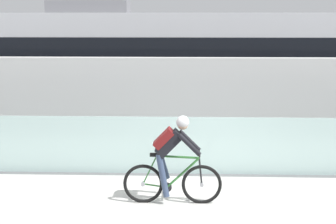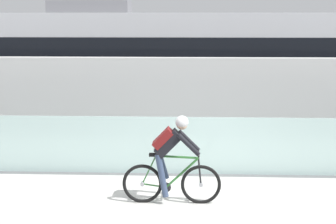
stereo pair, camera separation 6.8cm
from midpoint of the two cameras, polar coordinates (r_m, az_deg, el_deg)
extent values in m
plane|color=slate|center=(9.45, 2.46, -10.06)|extent=(200.00, 200.00, 0.00)
cube|color=silver|center=(9.45, 2.46, -10.02)|extent=(32.00, 3.20, 0.01)
cube|color=silver|center=(11.04, 2.50, -3.72)|extent=(32.00, 0.05, 1.23)
cube|color=silver|center=(12.69, 2.54, 0.70)|extent=(32.00, 0.36, 2.36)
cube|color=#595654|center=(15.35, 2.51, -2.09)|extent=(32.00, 0.08, 0.01)
cube|color=#595654|center=(16.75, 2.52, -1.05)|extent=(32.00, 0.08, 0.01)
cube|color=silver|center=(15.81, -1.22, 5.23)|extent=(11.00, 2.50, 3.10)
cube|color=black|center=(15.78, -1.23, 6.49)|extent=(10.56, 2.54, 1.04)
cube|color=orange|center=(15.99, -1.21, 0.33)|extent=(10.78, 2.53, 0.28)
cube|color=slate|center=(16.01, -8.48, 11.38)|extent=(2.40, 1.10, 0.36)
cube|color=#232326|center=(16.62, -13.41, -0.16)|extent=(1.40, 1.88, 0.20)
cylinder|color=black|center=(15.95, -14.10, -0.84)|extent=(0.60, 0.10, 0.60)
cylinder|color=black|center=(17.31, -12.75, 0.07)|extent=(0.60, 0.10, 0.60)
cube|color=#232326|center=(16.17, 11.34, -0.36)|extent=(1.40, 1.88, 0.20)
cylinder|color=black|center=(15.49, 11.73, -1.07)|extent=(0.60, 0.10, 0.60)
cylinder|color=black|center=(16.88, 10.97, -0.12)|extent=(0.60, 0.10, 0.60)
torus|color=black|center=(9.33, 3.86, -7.99)|extent=(0.72, 0.06, 0.72)
cylinder|color=#99999E|center=(9.33, 3.86, -7.99)|extent=(0.07, 0.10, 0.07)
torus|color=black|center=(9.37, -2.63, -7.91)|extent=(0.72, 0.06, 0.72)
cylinder|color=#99999E|center=(9.37, -2.63, -7.91)|extent=(0.07, 0.10, 0.07)
cylinder|color=#337233|center=(9.27, 1.78, -6.71)|extent=(0.60, 0.04, 0.58)
cylinder|color=#337233|center=(9.27, -0.57, -6.60)|extent=(0.22, 0.04, 0.59)
cylinder|color=#337233|center=(9.19, 1.23, -4.98)|extent=(0.76, 0.04, 0.07)
cylinder|color=#337233|center=(9.36, -1.32, -8.11)|extent=(0.43, 0.03, 0.09)
cylinder|color=#337233|center=(9.28, -1.89, -6.40)|extent=(0.27, 0.02, 0.53)
cylinder|color=black|center=(9.26, 3.73, -6.55)|extent=(0.08, 0.03, 0.49)
cube|color=black|center=(9.20, -1.13, -4.74)|extent=(0.24, 0.10, 0.05)
cylinder|color=black|center=(9.17, 3.60, -4.48)|extent=(0.03, 0.58, 0.03)
cylinder|color=#262628|center=(9.36, -0.01, -8.30)|extent=(0.18, 0.02, 0.18)
cube|color=black|center=(9.13, 0.24, -3.45)|extent=(0.50, 0.28, 0.51)
cube|color=maroon|center=(9.11, -0.34, -2.89)|extent=(0.38, 0.30, 0.38)
sphere|color=beige|center=(9.05, 1.76, -1.34)|extent=(0.20, 0.20, 0.20)
sphere|color=silver|center=(9.04, 1.76, -1.13)|extent=(0.23, 0.23, 0.23)
cylinder|color=black|center=(8.97, 2.49, -3.65)|extent=(0.41, 0.08, 0.41)
cylinder|color=black|center=(9.28, 2.49, -3.18)|extent=(0.41, 0.08, 0.41)
cylinder|color=#384766|center=(9.20, -0.47, -7.03)|extent=(0.25, 0.11, 0.79)
cylinder|color=#384766|center=(9.33, -0.42, -5.88)|extent=(0.25, 0.11, 0.52)
camera|label=1|loc=(0.03, -89.83, 0.03)|focal=55.27mm
camera|label=2|loc=(0.03, 90.17, -0.03)|focal=55.27mm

